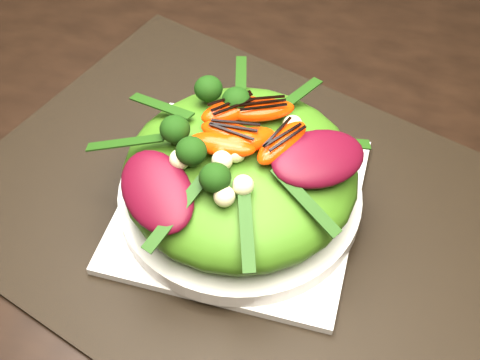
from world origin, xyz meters
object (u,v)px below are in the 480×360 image
(placemat, at_px, (240,207))
(salad_bowl, at_px, (240,195))
(plate_base, at_px, (240,203))
(orange_segment, at_px, (244,117))
(dining_table, at_px, (344,146))
(lettuce_mound, at_px, (240,172))

(placemat, distance_m, salad_bowl, 0.02)
(plate_base, relative_size, orange_segment, 3.76)
(salad_bowl, bearing_deg, dining_table, 58.00)
(placemat, bearing_deg, orange_segment, 98.83)
(plate_base, xyz_separation_m, lettuce_mound, (0.00, 0.00, 0.05))
(placemat, relative_size, plate_base, 2.35)
(dining_table, bearing_deg, plate_base, -122.00)
(placemat, xyz_separation_m, plate_base, (0.00, 0.00, 0.01))
(plate_base, height_order, lettuce_mound, lettuce_mound)
(dining_table, xyz_separation_m, placemat, (-0.09, -0.14, 0.02))
(lettuce_mound, distance_m, orange_segment, 0.05)
(placemat, bearing_deg, plate_base, 0.00)
(dining_table, xyz_separation_m, lettuce_mound, (-0.09, -0.14, 0.08))
(salad_bowl, bearing_deg, lettuce_mound, 0.00)
(lettuce_mound, height_order, orange_segment, orange_segment)
(salad_bowl, xyz_separation_m, orange_segment, (-0.00, 0.03, 0.08))
(salad_bowl, distance_m, lettuce_mound, 0.04)
(plate_base, bearing_deg, placemat, 180.00)
(dining_table, height_order, salad_bowl, dining_table)
(placemat, xyz_separation_m, orange_segment, (-0.00, 0.03, 0.10))
(plate_base, relative_size, lettuce_mound, 1.03)
(salad_bowl, height_order, orange_segment, orange_segment)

